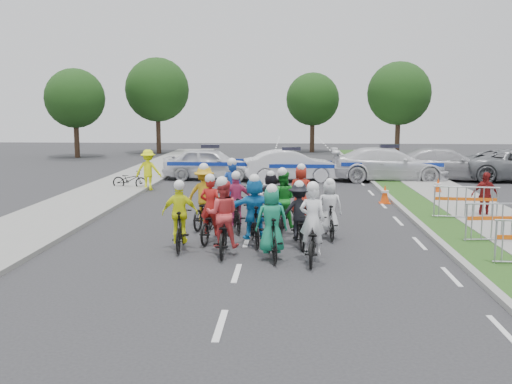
# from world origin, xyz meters

# --- Properties ---
(ground) EXTENTS (90.00, 90.00, 0.00)m
(ground) POSITION_xyz_m (0.00, 0.00, 0.00)
(ground) COLOR #28282B
(ground) RESTS_ON ground
(curb_right) EXTENTS (0.20, 60.00, 0.12)m
(curb_right) POSITION_xyz_m (5.10, 5.00, 0.06)
(curb_right) COLOR gray
(curb_right) RESTS_ON ground
(grass_strip) EXTENTS (1.20, 60.00, 0.11)m
(grass_strip) POSITION_xyz_m (5.80, 5.00, 0.06)
(grass_strip) COLOR #234115
(grass_strip) RESTS_ON ground
(sidewalk_right) EXTENTS (2.40, 60.00, 0.13)m
(sidewalk_right) POSITION_xyz_m (7.60, 5.00, 0.07)
(sidewalk_right) COLOR gray
(sidewalk_right) RESTS_ON ground
(sidewalk_left) EXTENTS (3.00, 60.00, 0.13)m
(sidewalk_left) POSITION_xyz_m (-6.50, 5.00, 0.07)
(sidewalk_left) COLOR gray
(sidewalk_left) RESTS_ON ground
(rider_0) EXTENTS (0.81, 1.92, 1.91)m
(rider_0) POSITION_xyz_m (1.67, 1.08, 0.63)
(rider_0) COLOR black
(rider_0) RESTS_ON ground
(rider_1) EXTENTS (0.83, 1.79, 1.82)m
(rider_1) POSITION_xyz_m (0.73, 1.21, 0.71)
(rider_1) COLOR black
(rider_1) RESTS_ON ground
(rider_2) EXTENTS (0.84, 1.93, 1.94)m
(rider_2) POSITION_xyz_m (-0.49, 1.65, 0.72)
(rider_2) COLOR black
(rider_2) RESTS_ON ground
(rider_3) EXTENTS (0.93, 1.74, 1.80)m
(rider_3) POSITION_xyz_m (-1.60, 2.00, 0.69)
(rider_3) COLOR black
(rider_3) RESTS_ON ground
(rider_4) EXTENTS (1.02, 1.76, 1.73)m
(rider_4) POSITION_xyz_m (1.38, 2.58, 0.68)
(rider_4) COLOR black
(rider_4) RESTS_ON ground
(rider_5) EXTENTS (1.56, 1.86, 1.89)m
(rider_5) POSITION_xyz_m (0.24, 2.61, 0.79)
(rider_5) COLOR black
(rider_5) RESTS_ON ground
(rider_6) EXTENTS (0.91, 1.89, 1.85)m
(rider_6) POSITION_xyz_m (-0.96, 2.96, 0.61)
(rider_6) COLOR black
(rider_6) RESTS_ON ground
(rider_7) EXTENTS (0.75, 1.64, 1.68)m
(rider_7) POSITION_xyz_m (2.24, 3.50, 0.66)
(rider_7) COLOR black
(rider_7) RESTS_ON ground
(rider_8) EXTENTS (0.82, 1.90, 1.91)m
(rider_8) POSITION_xyz_m (0.94, 4.07, 0.71)
(rider_8) COLOR black
(rider_8) RESTS_ON ground
(rider_9) EXTENTS (0.95, 1.75, 1.78)m
(rider_9) POSITION_xyz_m (-0.38, 4.22, 0.69)
(rider_9) COLOR black
(rider_9) RESTS_ON ground
(rider_10) EXTENTS (1.19, 2.01, 1.96)m
(rider_10) POSITION_xyz_m (-1.38, 4.72, 0.75)
(rider_10) COLOR black
(rider_10) RESTS_ON ground
(rider_11) EXTENTS (1.37, 1.63, 1.66)m
(rider_11) POSITION_xyz_m (0.57, 5.45, 0.71)
(rider_11) COLOR black
(rider_11) RESTS_ON ground
(rider_12) EXTENTS (0.85, 2.02, 2.01)m
(rider_12) POSITION_xyz_m (-0.67, 5.91, 0.66)
(rider_12) COLOR black
(rider_12) RESTS_ON ground
(rider_13) EXTENTS (0.83, 1.80, 1.83)m
(rider_13) POSITION_xyz_m (1.52, 6.02, 0.71)
(rider_13) COLOR black
(rider_13) RESTS_ON ground
(police_car_0) EXTENTS (4.80, 2.29, 1.59)m
(police_car_0) POSITION_xyz_m (-2.76, 16.10, 0.79)
(police_car_0) COLOR silver
(police_car_0) RESTS_ON ground
(police_car_1) EXTENTS (4.78, 2.33, 1.51)m
(police_car_1) POSITION_xyz_m (1.25, 15.70, 0.75)
(police_car_1) COLOR silver
(police_car_1) RESTS_ON ground
(police_car_2) EXTENTS (5.68, 2.44, 1.63)m
(police_car_2) POSITION_xyz_m (6.00, 16.02, 0.82)
(police_car_2) COLOR silver
(police_car_2) RESTS_ON ground
(civilian_sedan) EXTENTS (5.53, 2.51, 1.57)m
(civilian_sedan) POSITION_xyz_m (8.86, 16.55, 0.79)
(civilian_sedan) COLOR #AAAAAF
(civilian_sedan) RESTS_ON ground
(spectator_2) EXTENTS (0.93, 0.47, 1.53)m
(spectator_2) POSITION_xyz_m (7.44, 6.55, 0.76)
(spectator_2) COLOR maroon
(spectator_2) RESTS_ON ground
(marshal_hiviz) EXTENTS (1.20, 0.76, 1.77)m
(marshal_hiviz) POSITION_xyz_m (-4.96, 12.32, 0.88)
(marshal_hiviz) COLOR #F1FF0D
(marshal_hiviz) RESTS_ON ground
(barrier_1) EXTENTS (2.04, 0.68, 1.12)m
(barrier_1) POSITION_xyz_m (6.70, 2.98, 0.56)
(barrier_1) COLOR #A5A8AD
(barrier_1) RESTS_ON ground
(barrier_2) EXTENTS (2.04, 0.70, 1.12)m
(barrier_2) POSITION_xyz_m (6.70, 6.09, 0.56)
(barrier_2) COLOR #A5A8AD
(barrier_2) RESTS_ON ground
(cone_0) EXTENTS (0.40, 0.40, 0.70)m
(cone_0) POSITION_xyz_m (4.74, 9.41, 0.34)
(cone_0) COLOR #F24C0C
(cone_0) RESTS_ON ground
(cone_1) EXTENTS (0.40, 0.40, 0.70)m
(cone_1) POSITION_xyz_m (7.27, 11.64, 0.34)
(cone_1) COLOR #F24C0C
(cone_1) RESTS_ON ground
(parked_bike) EXTENTS (1.66, 0.76, 0.84)m
(parked_bike) POSITION_xyz_m (-5.86, 12.57, 0.42)
(parked_bike) COLOR black
(parked_bike) RESTS_ON ground
(tree_0) EXTENTS (4.20, 4.20, 6.30)m
(tree_0) POSITION_xyz_m (-14.00, 28.00, 4.19)
(tree_0) COLOR #382619
(tree_0) RESTS_ON ground
(tree_1) EXTENTS (4.55, 4.55, 6.82)m
(tree_1) POSITION_xyz_m (9.00, 30.00, 4.54)
(tree_1) COLOR #382619
(tree_1) RESTS_ON ground
(tree_3) EXTENTS (4.90, 4.90, 7.35)m
(tree_3) POSITION_xyz_m (-9.00, 32.00, 4.89)
(tree_3) COLOR #382619
(tree_3) RESTS_ON ground
(tree_4) EXTENTS (4.20, 4.20, 6.30)m
(tree_4) POSITION_xyz_m (3.00, 34.00, 4.19)
(tree_4) COLOR #382619
(tree_4) RESTS_ON ground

